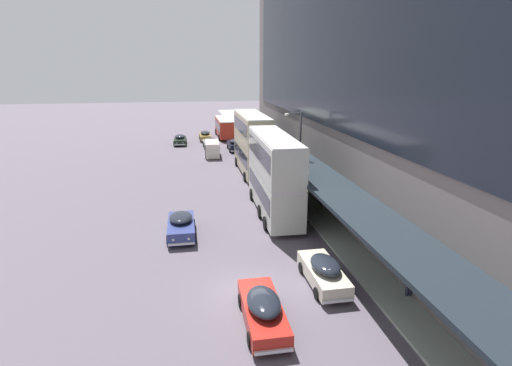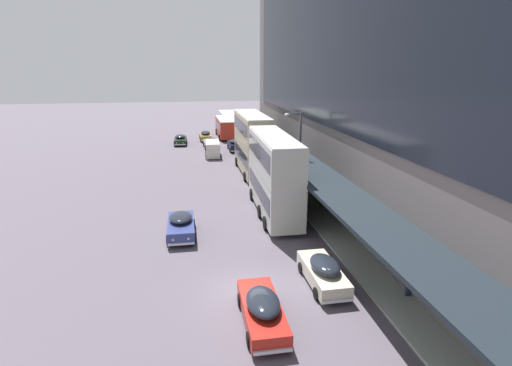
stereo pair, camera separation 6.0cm
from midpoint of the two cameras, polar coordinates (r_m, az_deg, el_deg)
The scene contains 16 objects.
ground at distance 21.63m, azimuth -1.10°, elevation -15.10°, with size 240.00×240.00×0.00m, color #59515C.
sidewalk_kerb at distance 25.49m, azimuth 24.67°, elevation -11.37°, with size 10.00×180.00×0.15m, color #A4B19F.
building_facade at distance 22.92m, azimuth 28.42°, elevation 17.83°, with size 9.20×80.00×25.30m.
transit_bus_kerbside_front at distance 31.05m, azimuth 2.50°, elevation 1.55°, with size 2.84×10.66×6.29m.
transit_bus_kerbside_rear at distance 43.35m, azimuth -0.61°, elevation 5.92°, with size 2.83×10.55×6.46m.
transit_bus_kerbside_far at distance 66.73m, azimuth -4.43°, elevation 8.06°, with size 2.90×9.19×3.11m.
sedan_trailing_near at distance 28.14m, azimuth -10.70°, elevation -5.93°, with size 1.93×4.50×1.53m.
sedan_second_mid at distance 64.39m, azimuth -7.31°, elevation 6.73°, with size 1.82×4.85×1.51m.
sedan_oncoming_front at distance 22.06m, azimuth 9.57°, elevation -12.36°, with size 1.79×4.61×1.58m.
sedan_second_near at distance 18.86m, azimuth 0.89°, elevation -17.53°, with size 1.84×4.98×1.56m.
sedan_lead_mid at distance 61.57m, azimuth -10.82°, elevation 6.12°, with size 1.97×4.70×1.45m.
sedan_trailing_mid at distance 56.13m, azimuth -3.03°, elevation 5.49°, with size 1.98×4.76×1.59m.
sedan_lead_near at distance 58.08m, azimuth -6.57°, elevation 5.71°, with size 2.07×4.47×1.48m.
vw_van at distance 52.43m, azimuth -6.30°, elevation 4.99°, with size 2.06×4.63×1.96m.
pedestrian_at_kerb at distance 21.83m, azimuth 21.09°, elevation -12.42°, with size 0.62×0.33×1.86m.
street_lamp at distance 33.93m, azimuth 6.00°, elevation 4.68°, with size 1.50×0.28×7.55m.
Camera 1 is at (-2.87, -18.25, 11.26)m, focal length 28.00 mm.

